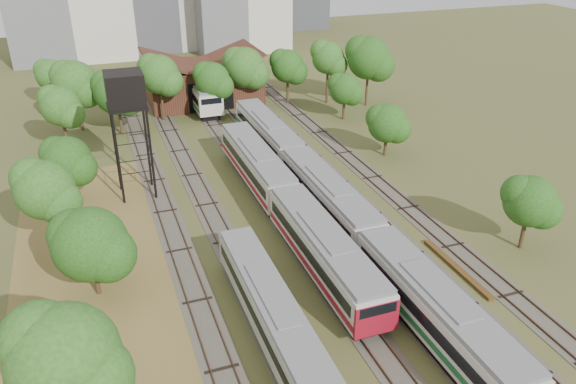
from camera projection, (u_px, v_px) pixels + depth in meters
name	position (u px, v px, depth m)	size (l,w,h in m)	color
ground	(417.00, 357.00, 35.87)	(240.00, 240.00, 0.00)	#475123
dry_grass_patch	(116.00, 342.00, 37.03)	(14.00, 60.00, 0.04)	brown
tracks	(278.00, 193.00, 56.62)	(24.60, 80.00, 0.19)	#4C473D
railcar_red_set	(286.00, 203.00, 50.37)	(3.15, 34.58, 3.91)	black
railcar_green_set	(328.00, 198.00, 51.30)	(3.08, 52.07, 3.82)	black
railcar_rear	(199.00, 91.00, 81.22)	(3.31, 16.08, 4.10)	black
old_grey_coach	(272.00, 312.00, 36.95)	(2.71, 18.00, 3.35)	black
water_tower	(125.00, 93.00, 51.84)	(3.59, 3.59, 12.39)	black
rail_pile_far	(457.00, 268.00, 44.52)	(0.54, 8.61, 0.28)	brown
maintenance_shed	(203.00, 82.00, 82.91)	(16.45, 11.55, 7.58)	#3C1D16
tree_band_left	(69.00, 195.00, 44.65)	(7.91, 74.54, 9.03)	#382616
tree_band_far	(227.00, 72.00, 75.64)	(45.31, 10.88, 9.92)	#382616
tree_band_right	(405.00, 129.00, 61.27)	(5.29, 39.14, 6.55)	#382616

